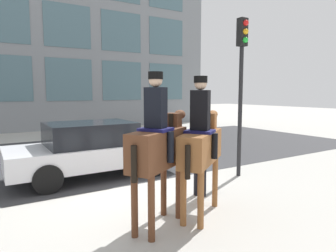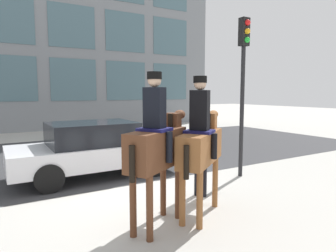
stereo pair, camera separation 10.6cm
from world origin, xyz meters
name	(u,v)px [view 1 (the left image)]	position (x,y,z in m)	size (l,w,h in m)	color
ground_plane	(134,192)	(0.00, 0.00, 0.00)	(80.00, 80.00, 0.00)	#B2AFA8
road_surface	(78,155)	(0.00, 4.75, 0.00)	(23.68, 8.50, 0.01)	#38383A
mounted_horse_lead	(159,146)	(-0.39, -1.83, 1.40)	(1.60, 1.14, 2.62)	#59331E
mounted_horse_companion	(201,144)	(0.53, -1.82, 1.35)	(1.63, 1.33, 2.57)	brown
pedestrian_bystander	(200,153)	(1.14, -1.00, 0.97)	(0.74, 0.75, 1.66)	black
street_car_near_lane	(93,148)	(-0.36, 1.81, 0.77)	(4.46, 1.98, 1.48)	silver
traffic_light	(242,72)	(3.05, -0.27, 2.82)	(0.24, 0.29, 4.22)	black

